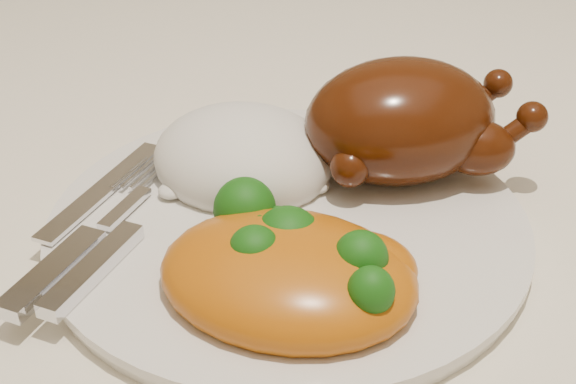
# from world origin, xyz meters

# --- Properties ---
(dining_table) EXTENTS (1.60, 0.90, 0.76)m
(dining_table) POSITION_xyz_m (0.00, 0.00, 0.67)
(dining_table) COLOR brown
(dining_table) RESTS_ON floor
(tablecloth) EXTENTS (1.73, 1.03, 0.18)m
(tablecloth) POSITION_xyz_m (0.00, 0.00, 0.74)
(tablecloth) COLOR #F0E9CE
(tablecloth) RESTS_ON dining_table
(dinner_plate) EXTENTS (0.40, 0.40, 0.01)m
(dinner_plate) POSITION_xyz_m (-0.12, -0.12, 0.77)
(dinner_plate) COLOR white
(dinner_plate) RESTS_ON tablecloth
(roast_chicken) EXTENTS (0.17, 0.14, 0.08)m
(roast_chicken) POSITION_xyz_m (-0.05, -0.05, 0.82)
(roast_chicken) COLOR #461707
(roast_chicken) RESTS_ON dinner_plate
(rice_mound) EXTENTS (0.16, 0.15, 0.07)m
(rice_mound) POSITION_xyz_m (-0.16, -0.07, 0.79)
(rice_mound) COLOR white
(rice_mound) RESTS_ON dinner_plate
(mac_and_cheese) EXTENTS (0.17, 0.14, 0.06)m
(mac_and_cheese) POSITION_xyz_m (-0.11, -0.19, 0.79)
(mac_and_cheese) COLOR #C3710C
(mac_and_cheese) RESTS_ON dinner_plate
(cutlery) EXTENTS (0.07, 0.20, 0.01)m
(cutlery) POSITION_xyz_m (-0.24, -0.17, 0.79)
(cutlery) COLOR silver
(cutlery) RESTS_ON dinner_plate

